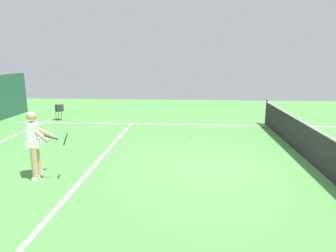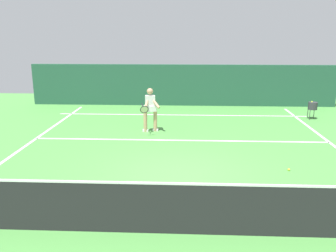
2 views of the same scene
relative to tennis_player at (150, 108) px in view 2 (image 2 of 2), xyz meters
name	(u,v)px [view 2 (image 2 of 2)]	position (x,y,z in m)	size (l,w,h in m)	color
ground_plane	(178,178)	(-1.08, 4.16, -0.85)	(24.39, 24.39, 0.00)	#4C9342
court_back_wall	(182,85)	(-1.08, -4.92, 0.14)	(14.57, 0.24, 1.97)	#23513D
baseline_marking	(181,115)	(-1.08, -2.72, -0.84)	(10.57, 0.10, 0.01)	white
service_line_marking	(180,140)	(-1.08, 1.04, -0.84)	(9.57, 0.10, 0.01)	white
court_net	(176,208)	(-1.08, 6.66, -0.36)	(10.25, 0.08, 1.04)	#4C4C51
tennis_player	(150,108)	(0.00, 0.00, 0.00)	(0.65, 1.08, 1.55)	tan
tennis_ball_near	(289,170)	(-3.88, 3.58, -0.81)	(0.07, 0.07, 0.07)	#D1E533
ball_hopper	(313,106)	(-6.40, -2.24, -0.30)	(0.36, 0.36, 0.74)	#333338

